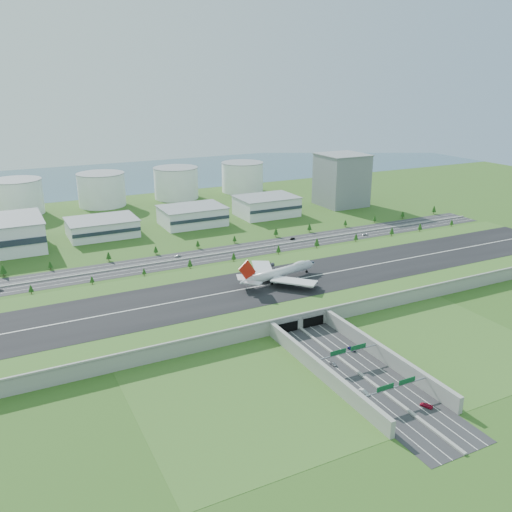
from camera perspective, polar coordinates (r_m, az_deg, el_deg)
name	(u,v)px	position (r m, az deg, el deg)	size (l,w,h in m)	color
ground	(260,298)	(348.41, 0.39, -4.44)	(1200.00, 1200.00, 0.00)	#375A1C
airfield_deck	(260,292)	(346.75, 0.39, -3.82)	(520.00, 100.00, 9.20)	gray
underpass_road	(353,363)	(271.24, 10.18, -11.02)	(38.80, 120.40, 8.00)	#28282B
sign_gantry_near	(348,353)	(272.58, 9.67, -9.98)	(38.70, 0.70, 9.80)	gray
sign_gantry_far	(396,387)	(249.37, 14.52, -13.25)	(38.70, 0.70, 9.80)	gray
north_expressway	(205,256)	(429.72, -5.39, -0.01)	(560.00, 36.00, 0.12)	#28282B
tree_row	(234,246)	(437.37, -2.38, 1.02)	(508.44, 48.70, 8.49)	#3D2819
hangar_mid_a	(102,228)	(500.06, -15.89, 2.90)	(58.00, 42.00, 15.00)	silver
hangar_mid_b	(192,216)	(521.27, -6.72, 4.22)	(58.00, 42.00, 17.00)	silver
hangar_mid_c	(266,206)	(552.55, 1.11, 5.27)	(58.00, 42.00, 19.00)	silver
office_tower	(342,180)	(602.23, 8.99, 7.90)	(46.00, 46.00, 55.00)	slate
fuel_tank_a	(17,197)	(607.75, -23.83, 5.68)	(50.00, 50.00, 35.00)	white
fuel_tank_b	(102,190)	(617.32, -15.94, 6.73)	(50.00, 50.00, 35.00)	white
fuel_tank_c	(176,183)	(638.17, -8.41, 7.60)	(50.00, 50.00, 35.00)	white
fuel_tank_d	(242,177)	(669.24, -1.43, 8.29)	(50.00, 50.00, 35.00)	white
bay_water	(103,178)	(791.16, -15.82, 7.90)	(1200.00, 260.00, 0.06)	#365667
boeing_747	(279,273)	(353.07, 2.48, -1.75)	(64.40, 60.29, 20.12)	silver
car_0	(333,364)	(274.16, 8.14, -11.18)	(1.75, 4.35, 1.48)	#A2A1A6
car_1	(364,392)	(254.84, 11.26, -13.83)	(1.76, 5.06, 1.67)	silver
car_2	(352,349)	(289.57, 10.03, -9.57)	(2.51, 5.44, 1.51)	#100E49
car_3	(426,405)	(252.35, 17.49, -14.75)	(2.27, 5.59, 1.62)	#AA0F2A
car_4	(0,290)	(396.68, -25.34, -3.26)	(1.72, 4.28, 1.46)	#5B5B60
car_5	(292,239)	(471.95, 3.85, 1.84)	(1.76, 5.06, 1.67)	black
car_6	(365,234)	(493.46, 11.41, 2.24)	(2.49, 5.40, 1.50)	silver
car_7	(178,256)	(430.07, -8.25, 0.02)	(2.28, 5.62, 1.63)	silver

